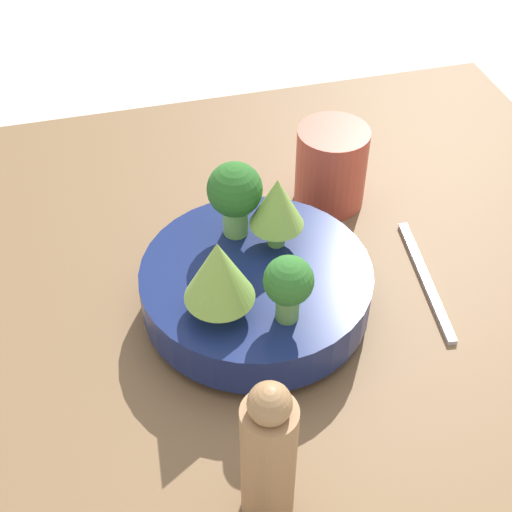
{
  "coord_description": "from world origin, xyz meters",
  "views": [
    {
      "loc": [
        -0.51,
        0.16,
        0.61
      ],
      "look_at": [
        -0.02,
        0.03,
        0.12
      ],
      "focal_mm": 50.0,
      "sensor_mm": 36.0,
      "label": 1
    }
  ],
  "objects": [
    {
      "name": "ground_plane",
      "position": [
        0.0,
        0.0,
        0.0
      ],
      "size": [
        6.0,
        6.0,
        0.0
      ],
      "primitive_type": "plane",
      "color": "beige"
    },
    {
      "name": "table",
      "position": [
        0.0,
        0.0,
        0.02
      ],
      "size": [
        0.83,
        0.89,
        0.04
      ],
      "color": "brown",
      "rests_on": "ground_plane"
    },
    {
      "name": "bowl",
      "position": [
        -0.02,
        0.03,
        0.07
      ],
      "size": [
        0.24,
        0.24,
        0.06
      ],
      "color": "navy",
      "rests_on": "table"
    },
    {
      "name": "broccoli_floret_right",
      "position": [
        0.05,
        0.04,
        0.15
      ],
      "size": [
        0.06,
        0.06,
        0.09
      ],
      "color": "#7AB256",
      "rests_on": "bowl"
    },
    {
      "name": "romanesco_piece_far",
      "position": [
        -0.06,
        0.08,
        0.15
      ],
      "size": [
        0.07,
        0.07,
        0.09
      ],
      "color": "#6BA34C",
      "rests_on": "bowl"
    },
    {
      "name": "romanesco_piece_near",
      "position": [
        0.02,
        -0.0,
        0.15
      ],
      "size": [
        0.06,
        0.06,
        0.08
      ],
      "color": "#6BA34C",
      "rests_on": "bowl"
    },
    {
      "name": "broccoli_floret_left",
      "position": [
        -0.08,
        0.02,
        0.14
      ],
      "size": [
        0.05,
        0.05,
        0.07
      ],
      "color": "#609347",
      "rests_on": "bowl"
    },
    {
      "name": "cup",
      "position": [
        0.14,
        -0.1,
        0.09
      ],
      "size": [
        0.09,
        0.09,
        0.1
      ],
      "color": "#C64C38",
      "rests_on": "table"
    },
    {
      "name": "pepper_mill",
      "position": [
        -0.23,
        0.08,
        0.12
      ],
      "size": [
        0.04,
        0.04,
        0.17
      ],
      "color": "#997047",
      "rests_on": "table"
    },
    {
      "name": "fork",
      "position": [
        -0.02,
        -0.16,
        0.04
      ],
      "size": [
        0.18,
        0.03,
        0.01
      ],
      "color": "#B2B2B7",
      "rests_on": "table"
    }
  ]
}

